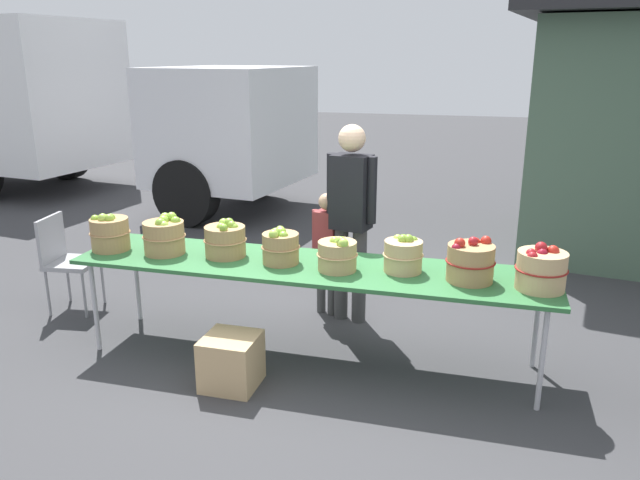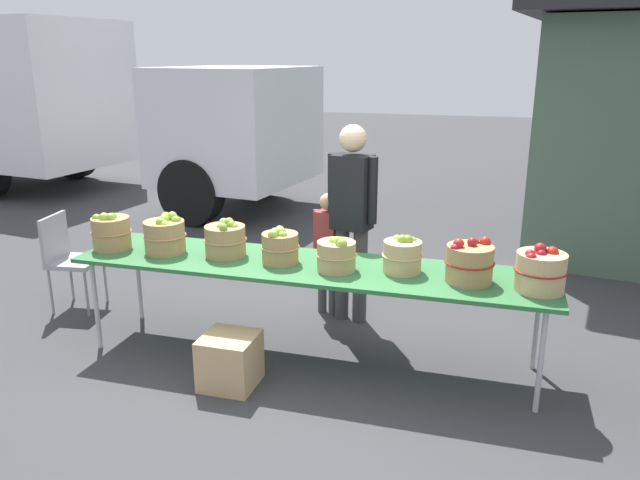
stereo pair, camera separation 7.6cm
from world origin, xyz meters
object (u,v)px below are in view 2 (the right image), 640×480
at_px(vendor_adult, 352,209).
at_px(folding_chair, 68,254).
at_px(apple_basket_green_3, 280,246).
at_px(apple_basket_green_0, 111,232).
at_px(apple_basket_green_1, 165,235).
at_px(market_table, 309,269).
at_px(box_truck, 46,101).
at_px(apple_basket_red_0, 469,262).
at_px(apple_basket_green_2, 225,239).
at_px(apple_basket_green_4, 336,255).
at_px(child_customer, 328,244).
at_px(apple_basket_red_1, 540,271).
at_px(produce_crate, 230,360).
at_px(apple_basket_green_5, 402,255).

relative_size(vendor_adult, folding_chair, 1.96).
bearing_deg(apple_basket_green_3, apple_basket_green_0, -178.15).
height_order(apple_basket_green_1, folding_chair, apple_basket_green_1).
bearing_deg(market_table, box_truck, 142.14).
height_order(apple_basket_green_1, apple_basket_red_0, apple_basket_red_0).
bearing_deg(apple_basket_green_2, apple_basket_green_0, -174.56).
height_order(apple_basket_green_2, apple_basket_green_4, apple_basket_green_2).
height_order(child_customer, box_truck, box_truck).
xyz_separation_m(apple_basket_green_2, child_customer, (0.57, 0.83, -0.24)).
distance_m(apple_basket_green_0, apple_basket_green_4, 1.83).
distance_m(apple_basket_green_0, box_truck, 6.41).
xyz_separation_m(apple_basket_green_0, apple_basket_red_0, (2.74, 0.03, -0.00)).
bearing_deg(apple_basket_green_1, apple_basket_red_1, -0.85).
relative_size(market_table, folding_chair, 4.07).
height_order(apple_basket_red_0, box_truck, box_truck).
bearing_deg(apple_basket_red_0, box_truck, 146.70).
bearing_deg(apple_basket_green_4, box_truck, 142.80).
relative_size(apple_basket_green_0, child_customer, 0.29).
height_order(child_customer, produce_crate, child_customer).
distance_m(apple_basket_green_3, produce_crate, 0.89).
distance_m(apple_basket_green_1, apple_basket_green_3, 0.93).
height_order(market_table, apple_basket_green_2, apple_basket_green_2).
bearing_deg(folding_chair, apple_basket_green_1, -114.35).
xyz_separation_m(apple_basket_green_2, apple_basket_green_5, (1.34, 0.01, -0.00)).
relative_size(apple_basket_green_3, produce_crate, 0.78).
relative_size(apple_basket_green_0, apple_basket_green_4, 1.06).
relative_size(apple_basket_green_3, apple_basket_red_0, 0.86).
bearing_deg(produce_crate, market_table, 52.76).
height_order(market_table, apple_basket_red_0, apple_basket_red_0).
bearing_deg(market_table, folding_chair, 171.84).
distance_m(apple_basket_green_2, box_truck, 7.02).
relative_size(apple_basket_green_1, box_truck, 0.04).
relative_size(apple_basket_green_2, apple_basket_red_1, 0.97).
distance_m(apple_basket_green_5, produce_crate, 1.41).
distance_m(market_table, child_customer, 0.87).
xyz_separation_m(market_table, produce_crate, (-0.41, -0.54, -0.53)).
relative_size(apple_basket_green_2, folding_chair, 0.38).
distance_m(apple_basket_red_1, folding_chair, 3.99).
relative_size(apple_basket_red_1, vendor_adult, 0.20).
xyz_separation_m(apple_basket_green_5, folding_chair, (-3.04, 0.30, -0.37)).
bearing_deg(apple_basket_green_2, apple_basket_green_1, -173.22).
distance_m(apple_basket_green_0, apple_basket_green_5, 2.28).
bearing_deg(apple_basket_red_1, folding_chair, 174.07).
relative_size(market_table, apple_basket_green_3, 12.20).
height_order(apple_basket_red_0, child_customer, child_customer).
distance_m(apple_basket_red_1, box_truck, 8.89).
xyz_separation_m(apple_basket_green_1, apple_basket_red_1, (2.73, -0.04, -0.00)).
distance_m(apple_basket_green_1, apple_basket_green_2, 0.48).
height_order(apple_basket_red_1, child_customer, child_customer).
height_order(apple_basket_green_0, produce_crate, apple_basket_green_0).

